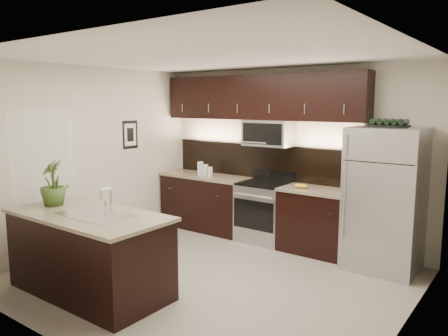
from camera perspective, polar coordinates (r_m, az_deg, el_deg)
name	(u,v)px	position (r m, az deg, el deg)	size (l,w,h in m)	color
ground	(210,278)	(5.61, -1.83, -14.19)	(4.50, 4.50, 0.00)	gray
room_walls	(200,142)	(5.24, -3.12, 3.35)	(4.52, 4.02, 2.71)	beige
counter_run	(253,210)	(7.03, 3.80, -5.46)	(3.51, 0.65, 0.94)	black
upper_fixtures	(260,104)	(6.93, 4.78, 8.27)	(3.49, 0.40, 1.66)	black
island	(90,253)	(5.29, -17.16, -10.55)	(1.96, 0.96, 0.94)	black
sink_faucet	(97,213)	(5.04, -16.29, -5.71)	(0.84, 0.50, 0.28)	silver
refrigerator	(385,199)	(6.04, 20.30, -3.82)	(0.90, 0.81, 1.86)	#B2B2B7
wine_rack	(389,123)	(5.92, 20.79, 5.50)	(0.46, 0.28, 0.11)	black
plant	(53,183)	(5.62, -21.44, -1.81)	(0.31, 0.31, 0.55)	#365120
canisters	(204,170)	(7.41, -2.63, -0.22)	(0.34, 0.14, 0.23)	silver
french_press	(353,186)	(6.16, 16.44, -2.32)	(0.10, 0.10, 0.28)	silver
bananas	(298,185)	(6.46, 9.63, -2.27)	(0.20, 0.15, 0.06)	gold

